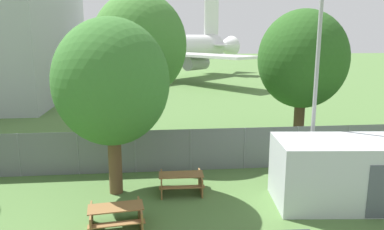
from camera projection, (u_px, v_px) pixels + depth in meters
perimeter_fence at (191, 150)px, 17.31m from camera, size 56.07×0.07×1.98m
airplane at (151, 50)px, 50.22m from camera, size 29.90×29.50×12.09m
portable_cabin at (343, 172)px, 13.83m from camera, size 5.19×2.98×2.45m
picnic_bench_near_cabin at (181, 181)px, 14.99m from camera, size 1.79×1.43×0.76m
picnic_bench_open_grass at (116, 215)px, 12.15m from camera, size 1.93×1.61×0.76m
tree_near_hangar at (139, 46)px, 19.76m from camera, size 4.99×4.99×8.43m
tree_left_of_cabin at (303, 60)px, 20.59m from camera, size 4.92×4.92×7.61m
tree_far_right at (112, 83)px, 14.13m from camera, size 4.40×4.40×6.88m
light_mast at (317, 62)px, 14.87m from camera, size 0.44×0.44×8.49m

